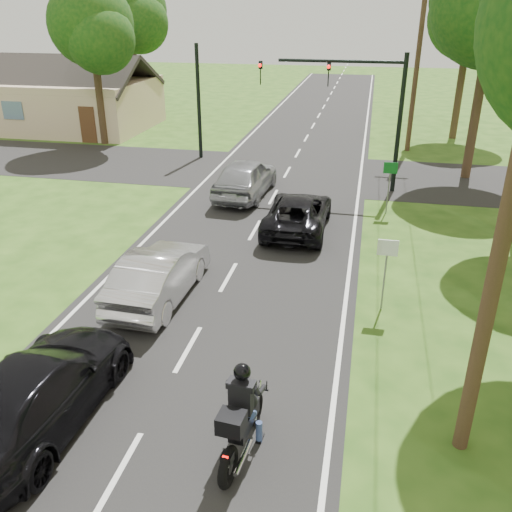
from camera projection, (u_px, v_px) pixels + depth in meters
The scene contains 19 objects.
ground at pixel (188, 349), 13.47m from camera, with size 140.00×140.00×0.00m, color #274B15.
road at pixel (265, 212), 22.34m from camera, with size 8.00×100.00×0.01m, color black.
cross_road at pixel (287, 172), 27.67m from camera, with size 60.00×7.00×0.01m, color black.
motorcycle_rider at pixel (241, 421), 10.02m from camera, with size 0.70×2.35×2.02m.
dark_suv at pixel (298, 213), 20.33m from camera, with size 2.23×4.84×1.34m, color black.
silver_sedan at pixel (159, 274), 15.52m from camera, with size 1.59×4.56×1.50m, color silver.
silver_suv at pixel (246, 177), 23.96m from camera, with size 1.98×4.93×1.68m, color #9A9BA1.
dark_car_behind at pixel (38, 391), 10.81m from camera, with size 2.13×5.25×1.52m, color black.
traffic_signal at pixel (358, 97), 23.53m from camera, with size 6.38×0.44×6.00m.
signal_pole_far at pixel (199, 103), 29.15m from camera, with size 0.20×0.20×6.00m, color black.
utility_pole_near at pixel (511, 196), 8.40m from camera, with size 1.60×0.28×10.00m.
utility_pole_far at pixel (418, 59), 29.70m from camera, with size 1.60×0.28×10.00m.
sign_white at pixel (387, 258), 14.57m from camera, with size 0.55×0.07×2.12m.
sign_green at pixel (390, 175), 21.63m from camera, with size 0.55×0.07×2.12m.
tree_row_d at pixel (501, 14), 23.52m from camera, with size 5.76×5.58×10.45m.
tree_row_e at pixel (475, 23), 31.71m from camera, with size 5.28×5.12×9.61m.
tree_left_near at pixel (94, 29), 30.46m from camera, with size 5.12×4.96×9.22m.
tree_left_far at pixel (133, 15), 39.42m from camera, with size 5.76×5.58×10.14m.
house at pixel (74, 102), 37.00m from camera, with size 10.20×8.00×4.84m.
Camera 1 is at (3.96, -10.65, 7.78)m, focal length 38.00 mm.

